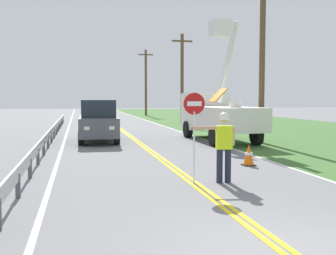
# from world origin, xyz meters

# --- Properties ---
(grass_verge_right) EXTENTS (16.00, 110.00, 0.01)m
(grass_verge_right) POSITION_xyz_m (11.60, 20.00, 0.00)
(grass_verge_right) COLOR #3D662D
(grass_verge_right) RESTS_ON ground
(centerline_yellow_left) EXTENTS (0.11, 110.00, 0.01)m
(centerline_yellow_left) POSITION_xyz_m (-0.09, 20.00, 0.01)
(centerline_yellow_left) COLOR yellow
(centerline_yellow_left) RESTS_ON ground
(centerline_yellow_right) EXTENTS (0.11, 110.00, 0.01)m
(centerline_yellow_right) POSITION_xyz_m (0.09, 20.00, 0.01)
(centerline_yellow_right) COLOR yellow
(centerline_yellow_right) RESTS_ON ground
(edge_line_right) EXTENTS (0.12, 110.00, 0.01)m
(edge_line_right) POSITION_xyz_m (3.60, 20.00, 0.01)
(edge_line_right) COLOR silver
(edge_line_right) RESTS_ON ground
(edge_line_left) EXTENTS (0.12, 110.00, 0.01)m
(edge_line_left) POSITION_xyz_m (-3.60, 20.00, 0.01)
(edge_line_left) COLOR silver
(edge_line_left) RESTS_ON ground
(flagger_worker) EXTENTS (1.08, 0.29, 1.83)m
(flagger_worker) POSITION_xyz_m (0.77, 4.90, 1.05)
(flagger_worker) COLOR #1E2338
(flagger_worker) RESTS_ON ground
(stop_sign_paddle) EXTENTS (0.56, 0.04, 2.33)m
(stop_sign_paddle) POSITION_xyz_m (0.01, 5.00, 1.71)
(stop_sign_paddle) COLOR silver
(stop_sign_paddle) RESTS_ON ground
(utility_bucket_truck) EXTENTS (2.67, 6.86, 6.08)m
(utility_bucket_truck) POSITION_xyz_m (4.12, 15.09, 1.43)
(utility_bucket_truck) COLOR white
(utility_bucket_truck) RESTS_ON ground
(oncoming_suv_nearest) EXTENTS (2.03, 4.66, 2.10)m
(oncoming_suv_nearest) POSITION_xyz_m (-1.91, 15.67, 1.06)
(oncoming_suv_nearest) COLOR #4C5156
(oncoming_suv_nearest) RESTS_ON ground
(utility_pole_near) EXTENTS (1.80, 0.28, 8.52)m
(utility_pole_near) POSITION_xyz_m (5.84, 13.47, 4.44)
(utility_pole_near) COLOR brown
(utility_pole_near) RESTS_ON ground
(utility_pole_mid) EXTENTS (1.80, 0.28, 7.70)m
(utility_pole_mid) POSITION_xyz_m (5.99, 29.68, 4.03)
(utility_pole_mid) COLOR brown
(utility_pole_mid) RESTS_ON ground
(utility_pole_far) EXTENTS (1.80, 0.28, 8.13)m
(utility_pole_far) POSITION_xyz_m (5.37, 45.44, 4.25)
(utility_pole_far) COLOR brown
(utility_pole_far) RESTS_ON ground
(traffic_cone_lead) EXTENTS (0.40, 0.40, 0.70)m
(traffic_cone_lead) POSITION_xyz_m (2.52, 7.30, 0.34)
(traffic_cone_lead) COLOR orange
(traffic_cone_lead) RESTS_ON ground
(guardrail_left_shoulder) EXTENTS (0.10, 32.00, 0.71)m
(guardrail_left_shoulder) POSITION_xyz_m (-4.20, 16.90, 0.52)
(guardrail_left_shoulder) COLOR #9EA0A3
(guardrail_left_shoulder) RESTS_ON ground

